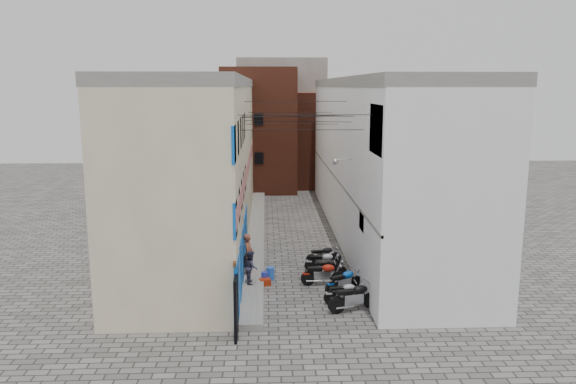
{
  "coord_description": "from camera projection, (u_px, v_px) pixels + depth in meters",
  "views": [
    {
      "loc": [
        -1.46,
        -18.59,
        8.54
      ],
      "look_at": [
        -0.3,
        10.65,
        3.0
      ],
      "focal_mm": 35.0,
      "sensor_mm": 36.0,
      "label": 1
    }
  ],
  "objects": [
    {
      "name": "motorcycle_e",
      "position": [
        328.0,
        267.0,
        25.36
      ],
      "size": [
        1.71,
        0.57,
        0.98
      ],
      "primitive_type": null,
      "rotation": [
        0.0,
        0.0,
        -1.59
      ],
      "color": "black",
      "rests_on": "ground"
    },
    {
      "name": "motorcycle_g",
      "position": [
        324.0,
        254.0,
        27.18
      ],
      "size": [
        1.87,
        0.94,
        1.03
      ],
      "primitive_type": null,
      "rotation": [
        0.0,
        0.0,
        -1.35
      ],
      "color": "black",
      "rests_on": "ground"
    },
    {
      "name": "far_shopfront",
      "position": [
        285.0,
        180.0,
        44.42
      ],
      "size": [
        2.0,
        0.3,
        2.4
      ],
      "primitive_type": "cube",
      "color": "black",
      "rests_on": "ground"
    },
    {
      "name": "motorcycle_b",
      "position": [
        345.0,
        292.0,
        22.28
      ],
      "size": [
        1.73,
        0.67,
        0.98
      ],
      "primitive_type": null,
      "rotation": [
        0.0,
        0.0,
        -1.49
      ],
      "color": "#B6B7BC",
      "rests_on": "ground"
    },
    {
      "name": "ground",
      "position": [
        308.0,
        331.0,
        19.9
      ],
      "size": [
        90.0,
        90.0,
        0.0
      ],
      "primitive_type": "plane",
      "color": "#54514F",
      "rests_on": "ground"
    },
    {
      "name": "person_a",
      "position": [
        248.0,
        254.0,
        25.0
      ],
      "size": [
        0.54,
        0.73,
        1.84
      ],
      "primitive_type": "imported",
      "rotation": [
        0.0,
        0.0,
        1.41
      ],
      "color": "#964D36",
      "rests_on": "plinth"
    },
    {
      "name": "building_far_concrete",
      "position": [
        281.0,
        119.0,
        52.26
      ],
      "size": [
        8.0,
        5.0,
        11.0
      ],
      "primitive_type": "cube",
      "color": "slate",
      "rests_on": "ground"
    },
    {
      "name": "person_b",
      "position": [
        251.0,
        267.0,
        23.88
      ],
      "size": [
        0.59,
        0.73,
        1.42
      ],
      "primitive_type": "imported",
      "rotation": [
        0.0,
        0.0,
        1.64
      ],
      "color": "#303049",
      "rests_on": "plinth"
    },
    {
      "name": "plinth",
      "position": [
        256.0,
        233.0,
        32.56
      ],
      "size": [
        0.9,
        26.0,
        0.25
      ],
      "primitive_type": "cube",
      "color": "slate",
      "rests_on": "ground"
    },
    {
      "name": "building_left",
      "position": [
        204.0,
        159.0,
        31.58
      ],
      "size": [
        5.1,
        27.0,
        9.0
      ],
      "color": "beige",
      "rests_on": "ground"
    },
    {
      "name": "red_crate",
      "position": [
        265.0,
        282.0,
        24.41
      ],
      "size": [
        0.55,
        0.47,
        0.29
      ],
      "primitive_type": "cube",
      "rotation": [
        0.0,
        0.0,
        0.33
      ],
      "color": "#9A240B",
      "rests_on": "ground"
    },
    {
      "name": "water_jug_near",
      "position": [
        265.0,
        277.0,
        24.7
      ],
      "size": [
        0.41,
        0.41,
        0.49
      ],
      "primitive_type": "cylinder",
      "rotation": [
        0.0,
        0.0,
        -0.42
      ],
      "color": "#2536BC",
      "rests_on": "ground"
    },
    {
      "name": "motorcycle_f",
      "position": [
        323.0,
        260.0,
        26.22
      ],
      "size": [
        1.8,
        0.67,
        1.03
      ],
      "primitive_type": null,
      "rotation": [
        0.0,
        0.0,
        -1.63
      ],
      "color": "#B3B4B9",
      "rests_on": "ground"
    },
    {
      "name": "water_jug_far",
      "position": [
        270.0,
        273.0,
        25.1
      ],
      "size": [
        0.44,
        0.44,
        0.57
      ],
      "primitive_type": "cylinder",
      "rotation": [
        0.0,
        0.0,
        -0.24
      ],
      "color": "blue",
      "rests_on": "ground"
    },
    {
      "name": "motorcycle_c",
      "position": [
        344.0,
        280.0,
        23.46
      ],
      "size": [
        1.95,
        1.5,
        1.11
      ],
      "primitive_type": null,
      "rotation": [
        0.0,
        0.0,
        -1.03
      ],
      "color": "#0B4DB0",
      "rests_on": "ground"
    },
    {
      "name": "building_far_brick_right",
      "position": [
        317.0,
        139.0,
        48.73
      ],
      "size": [
        5.0,
        6.0,
        8.0
      ],
      "primitive_type": "cube",
      "color": "brown",
      "rests_on": "ground"
    },
    {
      "name": "building_right",
      "position": [
        379.0,
        158.0,
        32.01
      ],
      "size": [
        5.94,
        26.0,
        9.0
      ],
      "color": "white",
      "rests_on": "ground"
    },
    {
      "name": "motorcycle_d",
      "position": [
        323.0,
        273.0,
        24.35
      ],
      "size": [
        1.98,
        0.64,
        1.14
      ],
      "primitive_type": null,
      "rotation": [
        0.0,
        0.0,
        -1.58
      ],
      "color": "#9E180B",
      "rests_on": "ground"
    },
    {
      "name": "overhead_wires",
      "position": [
        297.0,
        117.0,
        26.08
      ],
      "size": [
        5.8,
        13.02,
        1.32
      ],
      "color": "black",
      "rests_on": "ground"
    },
    {
      "name": "motorcycle_a",
      "position": [
        354.0,
        296.0,
        21.52
      ],
      "size": [
        2.25,
        1.23,
        1.24
      ],
      "primitive_type": null,
      "rotation": [
        0.0,
        0.0,
        -1.3
      ],
      "color": "black",
      "rests_on": "ground"
    },
    {
      "name": "building_far_brick_left",
      "position": [
        259.0,
        130.0,
        46.38
      ],
      "size": [
        6.0,
        6.0,
        10.0
      ],
      "primitive_type": "cube",
      "color": "brown",
      "rests_on": "ground"
    }
  ]
}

